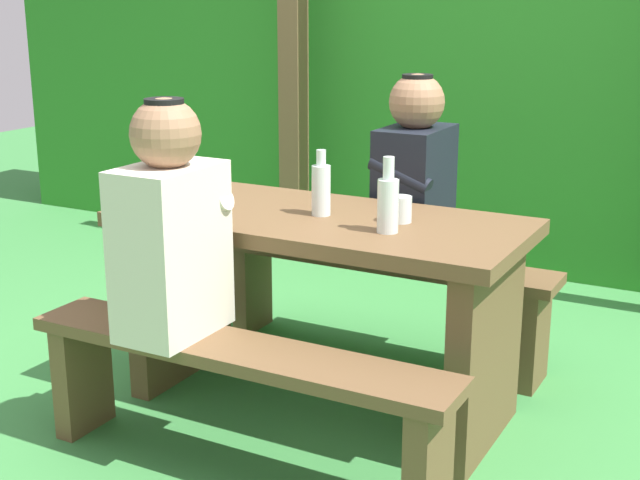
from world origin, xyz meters
TOP-DOWN VIEW (x-y plane):
  - ground_plane at (0.00, 0.00)m, footprint 12.00×12.00m
  - hedge_backdrop at (0.00, 2.25)m, footprint 6.40×0.83m
  - pergola_post_left at (-1.02, 1.59)m, footprint 0.12×0.12m
  - picnic_table at (0.00, 0.00)m, footprint 1.40×0.64m
  - bench_near at (0.00, -0.53)m, footprint 1.40×0.24m
  - bench_far at (0.00, 0.53)m, footprint 1.40×0.24m
  - person_white_shirt at (-0.22, -0.53)m, footprint 0.25×0.35m
  - person_black_coat at (0.13, 0.53)m, footprint 0.25×0.35m
  - drinking_glass at (0.27, 0.05)m, footprint 0.07×0.07m
  - bottle_left at (0.29, -0.09)m, footprint 0.07×0.07m
  - bottle_right at (0.00, 0.01)m, footprint 0.06×0.06m

SIDE VIEW (x-z plane):
  - ground_plane at x=0.00m, z-range 0.00..0.00m
  - bench_near at x=0.00m, z-range 0.09..0.52m
  - bench_far at x=0.00m, z-range 0.09..0.52m
  - picnic_table at x=0.00m, z-range 0.13..0.83m
  - drinking_glass at x=0.27m, z-range 0.70..0.79m
  - person_white_shirt at x=-0.22m, z-range 0.39..1.11m
  - person_black_coat at x=0.13m, z-range 0.39..1.11m
  - bottle_right at x=0.00m, z-range 0.68..0.91m
  - bottle_left at x=0.29m, z-range 0.68..0.92m
  - hedge_backdrop at x=0.00m, z-range 0.00..1.75m
  - pergola_post_left at x=-1.02m, z-range 0.00..2.12m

